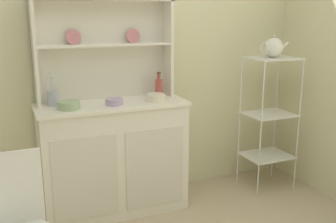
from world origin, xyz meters
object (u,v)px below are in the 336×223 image
jam_bottle (159,87)px  porcelain_teapot (273,48)px  hutch_cabinet (114,156)px  utensil_jar (53,98)px  bakers_rack (269,109)px  wire_chair (14,220)px  hutch_shelf_unit (104,42)px  bowl_mixing_large (69,105)px

jam_bottle → porcelain_teapot: (0.95, -0.19, 0.30)m
hutch_cabinet → jam_bottle: jam_bottle is taller
utensil_jar → porcelain_teapot: size_ratio=0.97×
hutch_cabinet → bakers_rack: (1.36, -0.11, 0.27)m
utensil_jar → jam_bottle: bearing=0.6°
wire_chair → hutch_cabinet: bearing=62.9°
jam_bottle → porcelain_teapot: porcelain_teapot is taller
wire_chair → jam_bottle: 1.56m
hutch_shelf_unit → hutch_cabinet: bearing=-90.0°
jam_bottle → hutch_cabinet: bearing=-168.2°
utensil_jar → porcelain_teapot: (1.78, -0.19, 0.31)m
bakers_rack → porcelain_teapot: 0.53m
wire_chair → jam_bottle: size_ratio=4.34×
bakers_rack → jam_bottle: size_ratio=5.92×
bakers_rack → utensil_jar: size_ratio=4.73×
hutch_cabinet → bowl_mixing_large: bearing=-167.3°
bowl_mixing_large → hutch_shelf_unit: bearing=36.2°
hutch_cabinet → wire_chair: bearing=-130.7°
bowl_mixing_large → porcelain_teapot: size_ratio=0.61×
jam_bottle → hutch_shelf_unit: bearing=169.2°
bowl_mixing_large → jam_bottle: size_ratio=0.79×
jam_bottle → porcelain_teapot: size_ratio=0.77×
wire_chair → porcelain_teapot: 2.35m
hutch_cabinet → utensil_jar: size_ratio=4.55×
bowl_mixing_large → utensil_jar: bearing=120.0°
hutch_shelf_unit → jam_bottle: (0.41, -0.08, -0.36)m
hutch_shelf_unit → jam_bottle: 0.56m
utensil_jar → porcelain_teapot: bearing=-6.0°
jam_bottle → utensil_jar: size_ratio=0.80×
jam_bottle → porcelain_teapot: bearing=-11.6°
bowl_mixing_large → jam_bottle: 0.76m
hutch_cabinet → bakers_rack: bearing=-4.5°
wire_chair → hutch_shelf_unit: bearing=67.8°
bakers_rack → porcelain_teapot: porcelain_teapot is taller
bakers_rack → jam_bottle: bakers_rack is taller
jam_bottle → utensil_jar: (-0.83, -0.01, -0.02)m
wire_chair → bowl_mixing_large: size_ratio=5.50×
hutch_cabinet → jam_bottle: bearing=11.8°
bakers_rack → bowl_mixing_large: size_ratio=7.51×
hutch_cabinet → utensil_jar: utensil_jar is taller
wire_chair → jam_bottle: jam_bottle is taller
jam_bottle → utensil_jar: utensil_jar is taller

